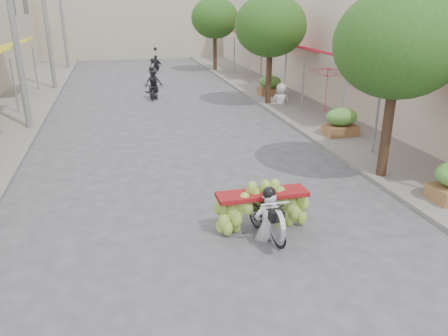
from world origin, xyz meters
TOP-DOWN VIEW (x-y plane):
  - ground at (0.00, 0.00)m, footprint 120.00×120.00m
  - sidewalk_left at (-7.00, 15.00)m, footprint 4.00×60.00m
  - sidewalk_right at (7.00, 15.00)m, footprint 4.00×60.00m
  - shophouse_row_right at (11.99, 14.00)m, footprint 9.77×40.00m
  - far_building at (0.00, 38.00)m, footprint 20.00×6.00m
  - utility_pole_mid at (-5.40, 12.00)m, footprint 0.60×0.24m
  - utility_pole_far at (-5.40, 21.00)m, footprint 0.60×0.24m
  - utility_pole_back at (-5.40, 30.00)m, footprint 0.60×0.24m
  - street_tree_near at (5.40, 4.00)m, footprint 3.40×3.40m
  - street_tree_mid at (5.40, 14.00)m, footprint 3.40×3.40m
  - street_tree_far at (5.40, 26.00)m, footprint 3.40×3.40m
  - produce_crate_mid at (6.20, 8.00)m, footprint 1.20×0.88m
  - produce_crate_far at (6.20, 16.00)m, footprint 1.20×0.88m
  - banana_motorbike at (1.04, 1.68)m, footprint 2.20×1.80m
  - market_umbrella at (6.20, 9.34)m, footprint 2.26×2.26m
  - pedestrian at (6.06, 13.96)m, footprint 0.96×0.58m
  - bg_motorbike_a at (-0.02, 17.01)m, footprint 0.85×1.72m
  - bg_motorbike_b at (0.34, 20.65)m, footprint 1.12×1.89m
  - bg_motorbike_c at (1.18, 27.61)m, footprint 1.10×1.52m

SIDE VIEW (x-z plane):
  - ground at x=0.00m, z-range 0.00..0.00m
  - sidewalk_left at x=-7.00m, z-range 0.00..0.12m
  - sidewalk_right at x=7.00m, z-range 0.00..0.12m
  - banana_motorbike at x=1.04m, z-range -0.33..1.72m
  - produce_crate_mid at x=6.20m, z-range 0.13..1.29m
  - produce_crate_far at x=6.20m, z-range 0.13..1.29m
  - bg_motorbike_a at x=-0.02m, z-range -0.24..1.71m
  - bg_motorbike_b at x=0.34m, z-range -0.15..1.80m
  - bg_motorbike_c at x=1.18m, z-range -0.14..1.81m
  - pedestrian at x=6.06m, z-range 0.12..2.03m
  - market_umbrella at x=6.20m, z-range 1.60..3.42m
  - shophouse_row_right at x=11.99m, z-range 0.00..6.00m
  - far_building at x=0.00m, z-range 0.00..7.00m
  - street_tree_near at x=5.40m, z-range 1.16..6.41m
  - street_tree_mid at x=5.40m, z-range 1.16..6.41m
  - street_tree_far at x=5.40m, z-range 1.16..6.41m
  - utility_pole_mid at x=-5.40m, z-range 0.03..8.03m
  - utility_pole_far at x=-5.40m, z-range 0.03..8.03m
  - utility_pole_back at x=-5.40m, z-range 0.03..8.03m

